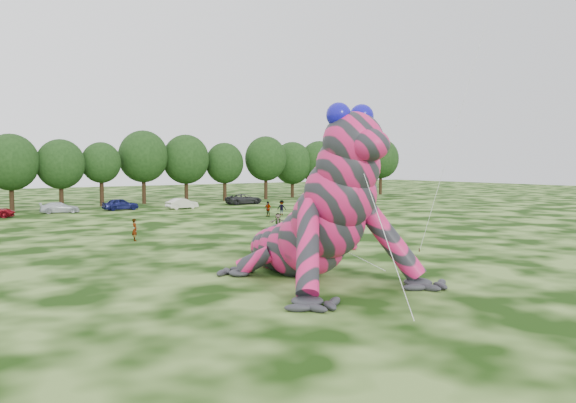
% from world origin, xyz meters
% --- Properties ---
extents(ground, '(240.00, 240.00, 0.00)m').
position_xyz_m(ground, '(0.00, 0.00, 0.00)').
color(ground, '#16330A').
rests_on(ground, ground).
extents(inflatable_gecko, '(14.79, 17.50, 8.67)m').
position_xyz_m(inflatable_gecko, '(-3.87, 4.50, 4.34)').
color(inflatable_gecko, '#D01B5D').
rests_on(inflatable_gecko, ground).
extents(tree_7, '(6.68, 6.01, 9.48)m').
position_xyz_m(tree_7, '(-10.08, 56.80, 4.74)').
color(tree_7, black).
rests_on(tree_7, ground).
extents(tree_8, '(6.14, 5.53, 8.94)m').
position_xyz_m(tree_8, '(-4.22, 56.99, 4.47)').
color(tree_8, black).
rests_on(tree_8, ground).
extents(tree_9, '(5.27, 4.74, 8.68)m').
position_xyz_m(tree_9, '(1.06, 57.35, 4.34)').
color(tree_9, black).
rests_on(tree_9, ground).
extents(tree_10, '(7.09, 6.38, 10.50)m').
position_xyz_m(tree_10, '(7.40, 58.58, 5.25)').
color(tree_10, black).
rests_on(tree_10, ground).
extents(tree_11, '(7.01, 6.31, 10.07)m').
position_xyz_m(tree_11, '(13.79, 58.20, 5.03)').
color(tree_11, black).
rests_on(tree_11, ground).
extents(tree_12, '(5.99, 5.39, 8.97)m').
position_xyz_m(tree_12, '(20.01, 57.74, 4.49)').
color(tree_12, black).
rests_on(tree_12, ground).
extents(tree_13, '(6.83, 6.15, 10.13)m').
position_xyz_m(tree_13, '(27.13, 57.13, 5.06)').
color(tree_13, black).
rests_on(tree_13, ground).
extents(tree_14, '(6.82, 6.14, 9.40)m').
position_xyz_m(tree_14, '(33.46, 58.72, 4.70)').
color(tree_14, black).
rests_on(tree_14, ground).
extents(tree_15, '(7.17, 6.45, 9.63)m').
position_xyz_m(tree_15, '(38.47, 57.77, 4.82)').
color(tree_15, black).
rests_on(tree_15, ground).
extents(tree_16, '(6.26, 5.63, 9.37)m').
position_xyz_m(tree_16, '(45.45, 59.37, 4.69)').
color(tree_16, black).
rests_on(tree_16, ground).
extents(tree_17, '(6.98, 6.28, 10.30)m').
position_xyz_m(tree_17, '(51.95, 56.66, 5.15)').
color(tree_17, black).
rests_on(tree_17, ground).
extents(car_3, '(4.58, 2.32, 1.27)m').
position_xyz_m(car_3, '(-6.03, 49.80, 0.64)').
color(car_3, silver).
rests_on(car_3, ground).
extents(car_4, '(4.35, 1.77, 1.48)m').
position_xyz_m(car_4, '(1.15, 49.72, 0.74)').
color(car_4, '#131650').
rests_on(car_4, ground).
extents(car_5, '(4.31, 2.05, 1.36)m').
position_xyz_m(car_5, '(8.21, 47.10, 0.68)').
color(car_5, silver).
rests_on(car_5, ground).
extents(car_6, '(5.26, 2.44, 1.46)m').
position_xyz_m(car_6, '(18.83, 49.74, 0.73)').
color(car_6, '#292A2C').
rests_on(car_6, ground).
extents(car_7, '(4.49, 1.97, 1.28)m').
position_xyz_m(car_7, '(29.23, 47.13, 0.64)').
color(car_7, white).
rests_on(car_7, ground).
extents(spectator_2, '(1.13, 1.24, 1.67)m').
position_xyz_m(spectator_2, '(14.10, 32.99, 0.83)').
color(spectator_2, gray).
rests_on(spectator_2, ground).
extents(spectator_3, '(0.77, 1.05, 1.65)m').
position_xyz_m(spectator_3, '(11.91, 32.45, 0.83)').
color(spectator_3, gray).
rests_on(spectator_3, ground).
extents(spectator_0, '(0.49, 0.67, 1.70)m').
position_xyz_m(spectator_0, '(-6.66, 21.93, 0.85)').
color(spectator_0, gray).
rests_on(spectator_0, ground).
extents(spectator_5, '(1.57, 1.16, 1.64)m').
position_xyz_m(spectator_5, '(5.20, 20.22, 0.82)').
color(spectator_5, gray).
rests_on(spectator_5, ground).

